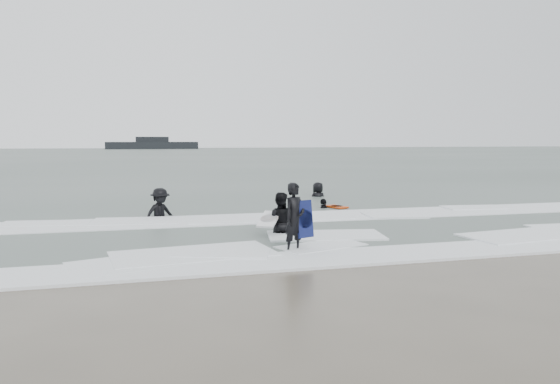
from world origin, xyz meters
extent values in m
plane|color=brown|center=(0.00, 0.00, 0.00)|extent=(320.00, 320.00, 0.00)
plane|color=#47544C|center=(0.00, 80.00, 0.06)|extent=(320.00, 320.00, 0.00)
imported|color=black|center=(-0.82, 0.40, 0.00)|extent=(0.79, 0.70, 1.81)
imported|color=black|center=(-0.57, 2.87, 0.00)|extent=(1.11, 1.01, 1.86)
imported|color=black|center=(-3.89, 7.43, 0.00)|extent=(1.46, 1.21, 1.96)
imported|color=black|center=(2.76, 8.37, 0.00)|extent=(1.00, 0.82, 1.59)
imported|color=black|center=(3.98, 12.72, 0.00)|extent=(1.06, 0.84, 1.91)
cube|color=white|center=(0.00, -0.60, 0.03)|extent=(30.03, 2.32, 0.07)
cube|color=white|center=(0.00, 6.00, 0.04)|extent=(30.00, 2.60, 0.09)
cube|color=black|center=(-0.28, 144.30, 1.05)|extent=(25.11, 4.48, 1.97)
cube|color=black|center=(-0.28, 144.30, 2.75)|extent=(8.97, 2.69, 1.43)
camera|label=1|loc=(-4.68, -12.76, 2.89)|focal=35.00mm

